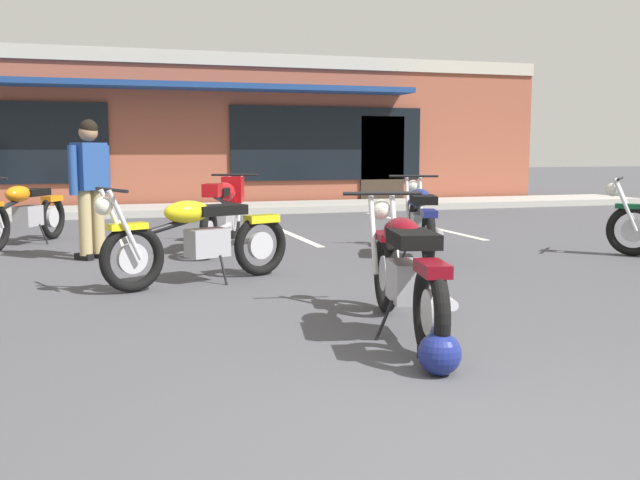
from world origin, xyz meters
The scene contains 11 objects.
ground_plane centered at (0.00, 4.15, 0.00)m, with size 80.00×80.00×0.00m, color #47474C.
sidewalk_kerb centered at (0.00, 12.94, 0.07)m, with size 22.00×1.80×0.14m, color #A8A59E.
brick_storefront_building centered at (0.00, 16.83, 1.73)m, with size 18.12×6.69×3.46m.
painted_stall_lines centered at (0.00, 9.34, 0.00)m, with size 7.71×4.80×0.01m.
motorcycle_foreground_classic centered at (0.45, 2.33, 0.46)m, with size 0.78×2.09×0.98m.
motorcycle_silver_naked centered at (-0.70, 4.74, 0.46)m, with size 2.00×1.09×0.98m.
motorcycle_blue_standard centered at (2.21, 5.82, 0.46)m, with size 0.98×2.04×0.98m.
motorcycle_green_cafe_racer centered at (-2.59, 8.34, 0.46)m, with size 1.21×1.95×0.98m.
motorcycle_orange_scrambler centered at (-0.03, 7.13, 0.53)m, with size 1.09×2.00×0.98m.
person_in_shorts_foreground centered at (-1.70, 6.74, 0.95)m, with size 0.52×0.47×1.68m.
helmet_on_pavement centered at (0.25, 1.36, 0.13)m, with size 0.26×0.26×0.26m.
Camera 1 is at (-1.67, -2.41, 1.33)m, focal length 40.98 mm.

